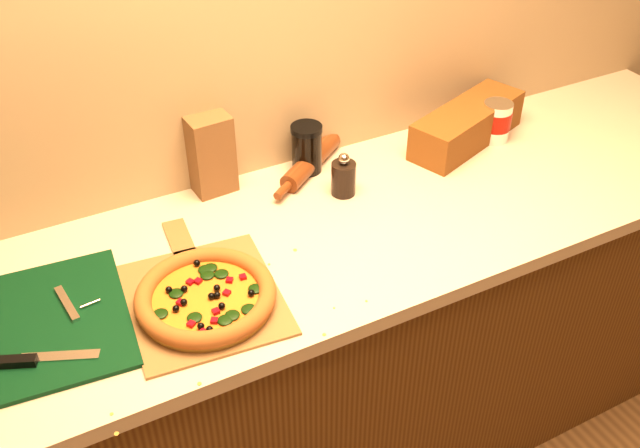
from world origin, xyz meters
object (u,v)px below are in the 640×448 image
at_px(dark_jar, 307,148).
at_px(pizza, 206,297).
at_px(pepper_grinder, 344,177).
at_px(cutting_board, 59,321).
at_px(rolling_pin, 311,161).
at_px(pizza_peel, 202,295).
at_px(coffee_canister, 496,121).

bearing_deg(dark_jar, pizza, -138.64).
xyz_separation_m(pepper_grinder, dark_jar, (-0.03, 0.15, 0.02)).
xyz_separation_m(pizza, cutting_board, (-0.30, 0.09, -0.02)).
height_order(pizza, dark_jar, dark_jar).
bearing_deg(pepper_grinder, pizza, -153.07).
distance_m(cutting_board, rolling_pin, 0.81).
xyz_separation_m(pizza_peel, cutting_board, (-0.30, 0.06, 0.00)).
xyz_separation_m(pepper_grinder, rolling_pin, (-0.02, 0.15, -0.02)).
height_order(pizza, rolling_pin, rolling_pin).
bearing_deg(dark_jar, cutting_board, -158.22).
height_order(pizza, cutting_board, pizza).
height_order(pizza, coffee_canister, coffee_canister).
bearing_deg(rolling_pin, pizza, -139.57).
distance_m(cutting_board, coffee_canister, 1.33).
bearing_deg(cutting_board, dark_jar, 26.96).
bearing_deg(rolling_pin, cutting_board, -158.65).
height_order(pizza_peel, pepper_grinder, pepper_grinder).
bearing_deg(pizza, rolling_pin, 40.43).
relative_size(pepper_grinder, coffee_canister, 1.03).
bearing_deg(pepper_grinder, pizza_peel, -156.41).
bearing_deg(coffee_canister, pepper_grinder, -175.63).
height_order(pizza, pepper_grinder, pepper_grinder).
distance_m(pizza, cutting_board, 0.31).
relative_size(pizza, coffee_canister, 2.57).
bearing_deg(cutting_board, pizza_peel, -6.07).
bearing_deg(pizza, pizza_peel, 87.75).
relative_size(pizza_peel, cutting_board, 1.22).
distance_m(pizza, pepper_grinder, 0.54).
relative_size(cutting_board, rolling_pin, 1.25).
xyz_separation_m(cutting_board, rolling_pin, (0.75, 0.29, 0.02)).
distance_m(coffee_canister, dark_jar, 0.58).
distance_m(pizza_peel, pepper_grinder, 0.52).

